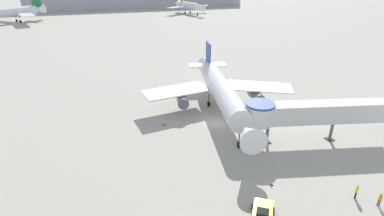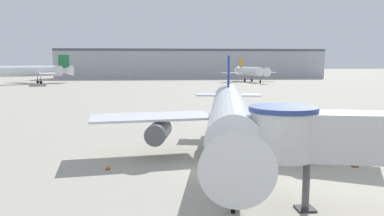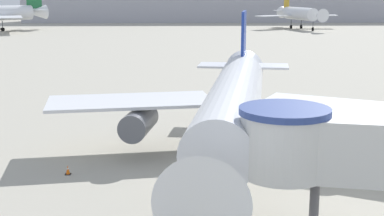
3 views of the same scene
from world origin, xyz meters
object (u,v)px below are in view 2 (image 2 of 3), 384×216
(traffic_cone_starboard_wing, at_px, (355,162))
(background_jet_green_tail, at_px, (33,71))
(main_airplane, at_px, (230,115))
(background_jet_gold_tail, at_px, (250,71))
(traffic_cone_port_wing, at_px, (108,166))

(traffic_cone_starboard_wing, bearing_deg, background_jet_green_tail, 118.12)
(traffic_cone_starboard_wing, relative_size, background_jet_green_tail, 0.02)
(main_airplane, distance_m, traffic_cone_starboard_wing, 11.43)
(traffic_cone_starboard_wing, distance_m, background_jet_gold_tail, 134.27)
(main_airplane, relative_size, background_jet_green_tail, 1.02)
(background_jet_gold_tail, bearing_deg, main_airplane, -118.71)
(traffic_cone_port_wing, relative_size, background_jet_green_tail, 0.02)
(traffic_cone_port_wing, distance_m, background_jet_gold_tail, 138.48)
(main_airplane, distance_m, traffic_cone_port_wing, 11.64)
(traffic_cone_port_wing, xyz_separation_m, background_jet_gold_tail, (44.38, 131.10, 4.33))
(traffic_cone_port_wing, height_order, background_jet_gold_tail, background_jet_gold_tail)
(main_airplane, xyz_separation_m, background_jet_green_tail, (-56.70, 121.88, 1.01))
(background_jet_green_tail, bearing_deg, background_jet_gold_tail, 58.46)
(background_jet_green_tail, bearing_deg, traffic_cone_starboard_wing, -7.77)
(main_airplane, distance_m, background_jet_green_tail, 134.42)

